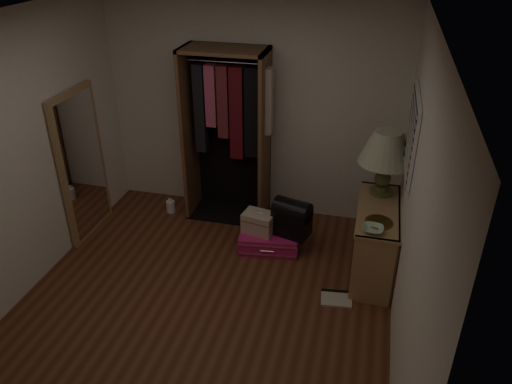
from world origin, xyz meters
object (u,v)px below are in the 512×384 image
console_bookshelf (376,237)px  open_wardrobe (230,122)px  floor_mirror (82,165)px  black_bag (292,217)px  pink_suitcase (269,239)px  white_jug (171,206)px  table_lamp (387,149)px  train_case (259,222)px

console_bookshelf → open_wardrobe: 2.07m
floor_mirror → open_wardrobe: bearing=27.3°
black_bag → pink_suitcase: bearing=-160.1°
open_wardrobe → white_jug: size_ratio=10.97×
floor_mirror → table_lamp: size_ratio=2.33×
open_wardrobe → floor_mirror: size_ratio=1.21×
open_wardrobe → table_lamp: size_ratio=2.81×
pink_suitcase → white_jug: (-1.37, 0.44, -0.02)m
train_case → white_jug: bearing=170.5°
open_wardrobe → table_lamp: open_wardrobe is taller
black_bag → table_lamp: size_ratio=0.61×
train_case → floor_mirror: bearing=-165.3°
console_bookshelf → train_case: (-1.25, 0.11, -0.08)m
train_case → table_lamp: bearing=19.5°
pink_suitcase → black_bag: 0.40m
pink_suitcase → white_jug: size_ratio=3.83×
console_bookshelf → black_bag: console_bookshelf is taller
pink_suitcase → train_case: bearing=-175.1°
console_bookshelf → pink_suitcase: (-1.14, 0.14, -0.30)m
floor_mirror → black_bag: floor_mirror is taller
console_bookshelf → floor_mirror: bearing=-179.6°
open_wardrobe → floor_mirror: bearing=-152.7°
console_bookshelf → train_case: size_ratio=2.93×
train_case → black_bag: black_bag is taller
table_lamp → white_jug: 2.78m
console_bookshelf → black_bag: bearing=170.2°
floor_mirror → white_jug: 1.22m
open_wardrobe → black_bag: (0.86, -0.60, -0.79)m
table_lamp → pink_suitcase: bearing=-171.6°
console_bookshelf → black_bag: (-0.90, 0.15, 0.02)m
floor_mirror → white_jug: (0.73, 0.60, -0.77)m
open_wardrobe → table_lamp: (1.75, -0.44, 0.04)m
pink_suitcase → train_case: 0.25m
floor_mirror → black_bag: 2.39m
train_case → black_bag: 0.37m
black_bag → table_lamp: 1.23m
table_lamp → train_case: bearing=-171.3°
console_bookshelf → floor_mirror: floor_mirror is taller
black_bag → white_jug: (-1.61, 0.43, -0.34)m
console_bookshelf → table_lamp: (0.00, 0.31, 0.85)m
pink_suitcase → white_jug: pink_suitcase is taller
open_wardrobe → black_bag: bearing=-34.9°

